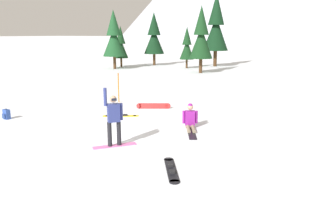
# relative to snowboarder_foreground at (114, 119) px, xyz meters

# --- Properties ---
(ground_plane) EXTENTS (800.00, 800.00, 0.00)m
(ground_plane) POSITION_rel_snowboarder_foreground_xyz_m (-1.61, 1.36, -0.96)
(ground_plane) COLOR white
(snowboarder_foreground) EXTENTS (1.19, 1.31, 2.03)m
(snowboarder_foreground) POSITION_rel_snowboarder_foreground_xyz_m (0.00, 0.00, 0.00)
(snowboarder_foreground) COLOR pink
(snowboarder_foreground) RESTS_ON ground_plane
(snowboarder_midground) EXTENTS (1.20, 1.77, 1.01)m
(snowboarder_midground) POSITION_rel_snowboarder_foreground_xyz_m (1.41, 3.21, -0.61)
(snowboarder_midground) COLOR gray
(snowboarder_midground) RESTS_ON ground_plane
(loose_snowboard_far_spare) EXTENTS (1.27, 1.74, 0.09)m
(loose_snowboard_far_spare) POSITION_rel_snowboarder_foreground_xyz_m (2.67, -0.97, -0.94)
(loose_snowboard_far_spare) COLOR black
(loose_snowboard_far_spare) RESTS_ON ground_plane
(loose_snowboard_near_right) EXTENTS (1.61, 1.06, 0.09)m
(loose_snowboard_near_right) POSITION_rel_snowboarder_foreground_xyz_m (-2.31, 3.62, -0.94)
(loose_snowboard_near_right) COLOR yellow
(loose_snowboard_near_right) RESTS_ON ground_plane
(loose_snowboard_near_left) EXTENTS (1.63, 0.93, 0.27)m
(loose_snowboard_near_left) POSITION_rel_snowboarder_foreground_xyz_m (-1.80, 5.79, -0.83)
(loose_snowboard_near_left) COLOR red
(loose_snowboard_near_left) RESTS_ON ground_plane
(backpack_blue) EXTENTS (0.35, 0.30, 0.47)m
(backpack_blue) POSITION_rel_snowboarder_foreground_xyz_m (-6.56, 0.80, -0.75)
(backpack_blue) COLOR #2D4C9E
(backpack_blue) RESTS_ON ground_plane
(trail_marker_pole) EXTENTS (0.06, 0.06, 1.65)m
(trail_marker_pole) POSITION_rel_snowboarder_foreground_xyz_m (-4.33, 6.29, -0.14)
(trail_marker_pole) COLOR orange
(trail_marker_pole) RESTS_ON ground_plane
(pine_tree_tall) EXTENTS (1.63, 1.63, 4.61)m
(pine_tree_tall) POSITION_rel_snowboarder_foreground_xyz_m (-16.18, 23.32, 1.55)
(pine_tree_tall) COLOR #472D19
(pine_tree_tall) RESTS_ON ground_plane
(pine_tree_slender) EXTENTS (1.57, 1.57, 4.51)m
(pine_tree_slender) POSITION_rel_snowboarder_foreground_xyz_m (-8.82, 25.32, 1.49)
(pine_tree_slender) COLOR #472D19
(pine_tree_slender) RESTS_ON ground_plane
(pine_tree_leaning) EXTENTS (2.24, 2.24, 6.40)m
(pine_tree_leaning) POSITION_rel_snowboarder_foreground_xyz_m (-5.73, 21.80, 2.52)
(pine_tree_leaning) COLOR #472D19
(pine_tree_leaning) RESTS_ON ground_plane
(pine_tree_young) EXTENTS (2.40, 2.40, 6.26)m
(pine_tree_young) POSITION_rel_snowboarder_foreground_xyz_m (-15.43, 21.04, 2.45)
(pine_tree_young) COLOR #472D19
(pine_tree_young) RESTS_ON ground_plane
(pine_tree_twin) EXTENTS (2.42, 2.42, 6.28)m
(pine_tree_twin) POSITION_rel_snowboarder_foreground_xyz_m (-13.84, 26.87, 2.46)
(pine_tree_twin) COLOR #472D19
(pine_tree_twin) RESTS_ON ground_plane
(pine_tree_short) EXTENTS (2.88, 2.88, 8.32)m
(pine_tree_short) POSITION_rel_snowboarder_foreground_xyz_m (-6.84, 28.97, 3.57)
(pine_tree_short) COLOR #472D19
(pine_tree_short) RESTS_ON ground_plane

